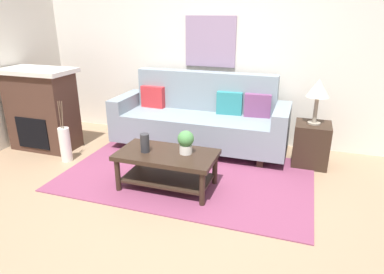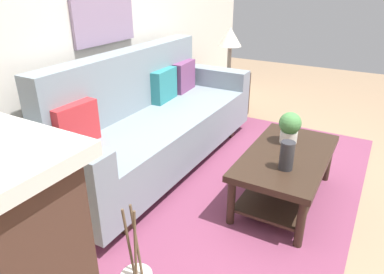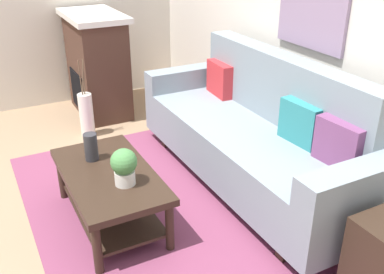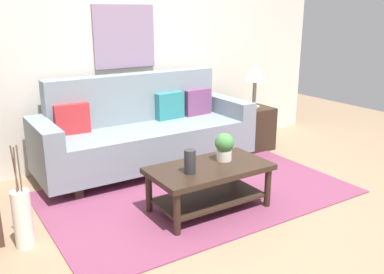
# 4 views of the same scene
# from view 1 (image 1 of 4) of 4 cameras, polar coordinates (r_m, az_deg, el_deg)

# --- Properties ---
(ground_plane) EXTENTS (9.65, 9.65, 0.00)m
(ground_plane) POSITION_cam_1_polar(r_m,az_deg,el_deg) (3.80, -3.39, -9.68)
(ground_plane) COLOR #9E7F60
(wall_back) EXTENTS (5.65, 0.10, 2.70)m
(wall_back) POSITION_cam_1_polar(r_m,az_deg,el_deg) (5.19, 4.60, 14.22)
(wall_back) COLOR silver
(wall_back) RESTS_ON ground_plane
(area_rug) EXTENTS (2.97, 1.83, 0.01)m
(area_rug) POSITION_cam_1_polar(r_m,az_deg,el_deg) (4.21, -0.85, -6.39)
(area_rug) COLOR #843D5B
(area_rug) RESTS_ON ground_plane
(couch) EXTENTS (2.48, 0.84, 1.08)m
(couch) POSITION_cam_1_polar(r_m,az_deg,el_deg) (4.90, 1.39, 2.92)
(couch) COLOR gray
(couch) RESTS_ON ground_plane
(throw_pillow_crimson) EXTENTS (0.37, 0.15, 0.32)m
(throw_pillow_crimson) POSITION_cam_1_polar(r_m,az_deg,el_deg) (5.22, -6.54, 6.72)
(throw_pillow_crimson) COLOR red
(throw_pillow_crimson) RESTS_ON couch
(throw_pillow_teal) EXTENTS (0.37, 0.15, 0.32)m
(throw_pillow_teal) POSITION_cam_1_polar(r_m,az_deg,el_deg) (4.85, 6.33, 5.67)
(throw_pillow_teal) COLOR teal
(throw_pillow_teal) RESTS_ON couch
(throw_pillow_plum) EXTENTS (0.37, 0.15, 0.32)m
(throw_pillow_plum) POSITION_cam_1_polar(r_m,az_deg,el_deg) (4.79, 10.96, 5.22)
(throw_pillow_plum) COLOR #7A4270
(throw_pillow_plum) RESTS_ON couch
(coffee_table) EXTENTS (1.10, 0.60, 0.43)m
(coffee_table) POSITION_cam_1_polar(r_m,az_deg,el_deg) (3.82, -4.22, -4.25)
(coffee_table) COLOR #332319
(coffee_table) RESTS_ON ground_plane
(tabletop_vase) EXTENTS (0.10, 0.10, 0.21)m
(tabletop_vase) POSITION_cam_1_polar(r_m,az_deg,el_deg) (3.78, -7.91, -1.00)
(tabletop_vase) COLOR #2D2D33
(tabletop_vase) RESTS_ON coffee_table
(potted_plant_tabletop) EXTENTS (0.18, 0.18, 0.26)m
(potted_plant_tabletop) POSITION_cam_1_polar(r_m,az_deg,el_deg) (3.70, -1.05, -0.73)
(potted_plant_tabletop) COLOR white
(potted_plant_tabletop) RESTS_ON coffee_table
(side_table) EXTENTS (0.44, 0.44, 0.56)m
(side_table) POSITION_cam_1_polar(r_m,az_deg,el_deg) (4.67, 19.36, -1.15)
(side_table) COLOR #332319
(side_table) RESTS_ON ground_plane
(table_lamp) EXTENTS (0.28, 0.28, 0.57)m
(table_lamp) POSITION_cam_1_polar(r_m,az_deg,el_deg) (4.47, 20.43, 7.40)
(table_lamp) COLOR gray
(table_lamp) RESTS_ON side_table
(fireplace) EXTENTS (1.02, 0.58, 1.16)m
(fireplace) POSITION_cam_1_polar(r_m,az_deg,el_deg) (5.33, -23.84, 4.34)
(fireplace) COLOR #472D23
(fireplace) RESTS_ON ground_plane
(floor_vase) EXTENTS (0.14, 0.14, 0.47)m
(floor_vase) POSITION_cam_1_polar(r_m,az_deg,el_deg) (4.83, -20.50, -1.20)
(floor_vase) COLOR white
(floor_vase) RESTS_ON ground_plane
(floor_vase_branch_a) EXTENTS (0.02, 0.05, 0.36)m
(floor_vase_branch_a) POSITION_cam_1_polar(r_m,az_deg,el_deg) (4.69, -20.93, 3.48)
(floor_vase_branch_a) COLOR brown
(floor_vase_branch_a) RESTS_ON floor_vase
(floor_vase_branch_b) EXTENTS (0.03, 0.03, 0.36)m
(floor_vase_branch_b) POSITION_cam_1_polar(r_m,az_deg,el_deg) (4.72, -21.08, 3.56)
(floor_vase_branch_b) COLOR brown
(floor_vase_branch_b) RESTS_ON floor_vase
(floor_vase_branch_c) EXTENTS (0.02, 0.02, 0.36)m
(floor_vase_branch_c) POSITION_cam_1_polar(r_m,az_deg,el_deg) (4.69, -21.34, 3.44)
(floor_vase_branch_c) COLOR brown
(floor_vase_branch_c) RESTS_ON floor_vase
(framed_painting) EXTENTS (0.75, 0.03, 0.72)m
(framed_painting) POSITION_cam_1_polar(r_m,az_deg,el_deg) (5.14, 3.09, 15.69)
(framed_painting) COLOR gray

